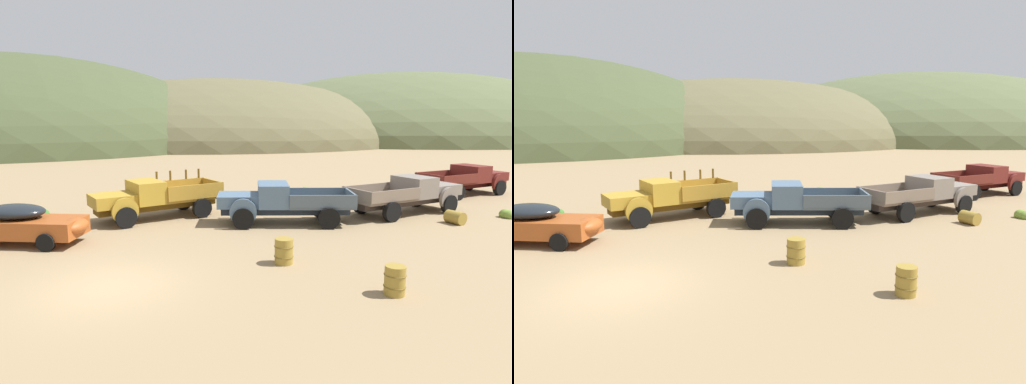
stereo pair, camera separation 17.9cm
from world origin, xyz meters
TOP-DOWN VIEW (x-y plane):
  - ground_plane at (0.00, 0.00)m, footprint 300.00×300.00m
  - hill_far_left at (-20.13, 76.40)m, footprint 79.68×74.96m
  - hill_distant at (18.32, 80.27)m, footprint 81.62×70.46m
  - hill_far_right at (64.86, 83.55)m, footprint 93.27×82.26m
  - car_oxide_orange at (-3.33, 5.45)m, footprint 5.10×3.21m
  - truck_mustard at (1.40, 8.53)m, footprint 6.50×4.04m
  - truck_chalk_blue at (7.01, 6.12)m, footprint 6.51×3.58m
  - truck_primer_gray at (14.59, 6.56)m, footprint 6.82×3.50m
  - truck_oxblood at (21.46, 10.41)m, footprint 6.60×3.43m
  - oil_drum_spare at (5.57, 0.65)m, footprint 0.66×0.66m
  - oil_drum_by_truck at (7.69, -2.63)m, footprint 0.61×0.61m
  - oil_drum_tipped at (15.06, 3.89)m, footprint 0.75×0.92m
  - bush_front_right at (-3.88, 10.45)m, footprint 0.84×0.58m
  - bush_lone_scrub at (18.45, 4.26)m, footprint 0.70×0.79m
  - bush_front_left at (16.36, 10.73)m, footprint 0.92×0.68m
  - bush_near_barrel at (10.99, 12.60)m, footprint 0.83×0.75m

SIDE VIEW (x-z plane):
  - ground_plane at x=0.00m, z-range 0.00..0.00m
  - hill_far_left at x=-20.13m, z-range -15.96..15.96m
  - hill_distant at x=18.32m, z-range -13.01..13.01m
  - hill_far_right at x=64.86m, z-range -15.75..15.75m
  - bush_lone_scrub at x=18.45m, z-range -0.13..0.40m
  - bush_front_right at x=-3.88m, z-range -0.18..0.53m
  - bush_front_left at x=16.36m, z-range -0.15..0.51m
  - bush_near_barrel at x=10.99m, z-range -0.20..0.57m
  - oil_drum_tipped at x=15.06m, z-range 0.00..0.60m
  - oil_drum_by_truck at x=7.69m, z-range 0.00..0.83m
  - oil_drum_spare at x=5.57m, z-range 0.00..0.87m
  - car_oxide_orange at x=-3.33m, z-range 0.03..1.60m
  - truck_primer_gray at x=14.59m, z-range 0.05..1.94m
  - truck_oxblood at x=21.46m, z-range 0.05..1.94m
  - truck_chalk_blue at x=7.01m, z-range 0.06..1.95m
  - truck_mustard at x=1.40m, z-range -0.06..2.10m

